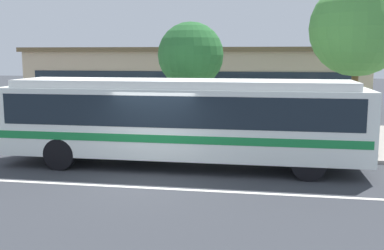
# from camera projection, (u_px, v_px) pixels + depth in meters

# --- Properties ---
(ground_plane) EXTENTS (120.00, 120.00, 0.00)m
(ground_plane) POSITION_uv_depth(u_px,v_px,m) (150.00, 180.00, 13.26)
(ground_plane) COLOR #34363C
(sidewalk_slab) EXTENTS (60.00, 8.00, 0.12)m
(sidewalk_slab) POSITION_uv_depth(u_px,v_px,m) (191.00, 135.00, 20.18)
(sidewalk_slab) COLOR #9E968E
(sidewalk_slab) RESTS_ON ground_plane
(lane_stripe_center) EXTENTS (56.00, 0.16, 0.01)m
(lane_stripe_center) POSITION_uv_depth(u_px,v_px,m) (142.00, 187.00, 12.48)
(lane_stripe_center) COLOR silver
(lane_stripe_center) RESTS_ON ground_plane
(transit_bus) EXTENTS (11.57, 2.47, 2.81)m
(transit_bus) POSITION_uv_depth(u_px,v_px,m) (182.00, 117.00, 14.62)
(transit_bus) COLOR white
(transit_bus) RESTS_ON ground_plane
(pedestrian_waiting_near_sign) EXTENTS (0.45, 0.45, 1.76)m
(pedestrian_waiting_near_sign) POSITION_uv_depth(u_px,v_px,m) (328.00, 125.00, 15.93)
(pedestrian_waiting_near_sign) COLOR #30303D
(pedestrian_waiting_near_sign) RESTS_ON sidewalk_slab
(pedestrian_walking_along_curb) EXTENTS (0.43, 0.43, 1.68)m
(pedestrian_walking_along_curb) POSITION_uv_depth(u_px,v_px,m) (70.00, 121.00, 17.26)
(pedestrian_walking_along_curb) COLOR #2C3A2D
(pedestrian_walking_along_curb) RESTS_ON sidewalk_slab
(street_tree_near_stop) EXTENTS (2.61, 2.61, 4.77)m
(street_tree_near_stop) POSITION_uv_depth(u_px,v_px,m) (191.00, 56.00, 18.08)
(street_tree_near_stop) COLOR brown
(street_tree_near_stop) RESTS_ON sidewalk_slab
(street_tree_mid_block) EXTENTS (3.65, 3.65, 6.29)m
(street_tree_mid_block) POSITION_uv_depth(u_px,v_px,m) (358.00, 29.00, 17.38)
(street_tree_mid_block) COLOR brown
(street_tree_mid_block) RESTS_ON sidewalk_slab
(station_building) EXTENTS (18.90, 7.03, 3.99)m
(station_building) POSITION_uv_depth(u_px,v_px,m) (197.00, 82.00, 27.07)
(station_building) COLOR tan
(station_building) RESTS_ON ground_plane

